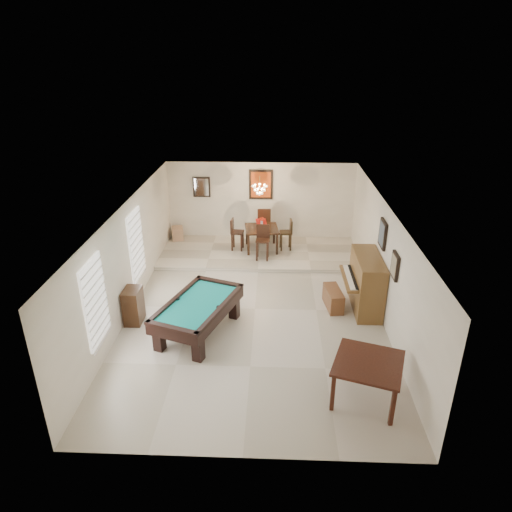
# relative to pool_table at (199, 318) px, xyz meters

# --- Properties ---
(ground_plane) EXTENTS (6.00, 9.00, 0.02)m
(ground_plane) POSITION_rel_pool_table_xyz_m (1.21, 1.08, -0.38)
(ground_plane) COLOR beige
(wall_back) EXTENTS (6.00, 0.04, 2.60)m
(wall_back) POSITION_rel_pool_table_xyz_m (1.21, 5.58, 0.93)
(wall_back) COLOR silver
(wall_back) RESTS_ON ground_plane
(wall_front) EXTENTS (6.00, 0.04, 2.60)m
(wall_front) POSITION_rel_pool_table_xyz_m (1.21, -3.42, 0.93)
(wall_front) COLOR silver
(wall_front) RESTS_ON ground_plane
(wall_left) EXTENTS (0.04, 9.00, 2.60)m
(wall_left) POSITION_rel_pool_table_xyz_m (-1.79, 1.08, 0.93)
(wall_left) COLOR silver
(wall_left) RESTS_ON ground_plane
(wall_right) EXTENTS (0.04, 9.00, 2.60)m
(wall_right) POSITION_rel_pool_table_xyz_m (4.21, 1.08, 0.93)
(wall_right) COLOR silver
(wall_right) RESTS_ON ground_plane
(ceiling) EXTENTS (6.00, 9.00, 0.04)m
(ceiling) POSITION_rel_pool_table_xyz_m (1.21, 1.08, 2.23)
(ceiling) COLOR white
(ceiling) RESTS_ON wall_back
(dining_step) EXTENTS (6.00, 2.50, 0.12)m
(dining_step) POSITION_rel_pool_table_xyz_m (1.21, 4.33, -0.31)
(dining_step) COLOR beige
(dining_step) RESTS_ON ground_plane
(window_left_front) EXTENTS (0.06, 1.00, 1.70)m
(window_left_front) POSITION_rel_pool_table_xyz_m (-1.76, -1.12, 1.03)
(window_left_front) COLOR white
(window_left_front) RESTS_ON wall_left
(window_left_rear) EXTENTS (0.06, 1.00, 1.70)m
(window_left_rear) POSITION_rel_pool_table_xyz_m (-1.76, 1.68, 1.03)
(window_left_rear) COLOR white
(window_left_rear) RESTS_ON wall_left
(pool_table) EXTENTS (1.89, 2.51, 0.74)m
(pool_table) POSITION_rel_pool_table_xyz_m (0.00, 0.00, 0.00)
(pool_table) COLOR black
(pool_table) RESTS_ON ground_plane
(square_table) EXTENTS (1.47, 1.47, 0.80)m
(square_table) POSITION_rel_pool_table_xyz_m (3.34, -1.99, 0.03)
(square_table) COLOR black
(square_table) RESTS_ON ground_plane
(upright_piano) EXTENTS (0.91, 1.63, 1.36)m
(upright_piano) POSITION_rel_pool_table_xyz_m (3.73, 1.26, 0.31)
(upright_piano) COLOR brown
(upright_piano) RESTS_ON ground_plane
(piano_bench) EXTENTS (0.45, 0.90, 0.48)m
(piano_bench) POSITION_rel_pool_table_xyz_m (3.12, 1.24, -0.13)
(piano_bench) COLOR brown
(piano_bench) RESTS_ON ground_plane
(apothecary_chest) EXTENTS (0.37, 0.56, 0.84)m
(apothecary_chest) POSITION_rel_pool_table_xyz_m (-1.57, 0.39, 0.05)
(apothecary_chest) COLOR black
(apothecary_chest) RESTS_ON ground_plane
(dining_table) EXTENTS (1.10, 1.10, 0.82)m
(dining_table) POSITION_rel_pool_table_xyz_m (1.27, 4.50, 0.16)
(dining_table) COLOR black
(dining_table) RESTS_ON dining_step
(flower_vase) EXTENTS (0.16, 0.16, 0.22)m
(flower_vase) POSITION_rel_pool_table_xyz_m (1.27, 4.50, 0.68)
(flower_vase) COLOR red
(flower_vase) RESTS_ON dining_table
(dining_chair_south) EXTENTS (0.40, 0.40, 1.03)m
(dining_chair_south) POSITION_rel_pool_table_xyz_m (1.31, 3.76, 0.26)
(dining_chair_south) COLOR black
(dining_chair_south) RESTS_ON dining_step
(dining_chair_north) EXTENTS (0.44, 0.44, 1.12)m
(dining_chair_north) POSITION_rel_pool_table_xyz_m (1.32, 5.26, 0.31)
(dining_chair_north) COLOR black
(dining_chair_north) RESTS_ON dining_step
(dining_chair_west) EXTENTS (0.40, 0.40, 0.98)m
(dining_chair_west) POSITION_rel_pool_table_xyz_m (0.52, 4.45, 0.24)
(dining_chair_west) COLOR black
(dining_chair_west) RESTS_ON dining_step
(dining_chair_east) EXTENTS (0.39, 0.39, 0.96)m
(dining_chair_east) POSITION_rel_pool_table_xyz_m (2.01, 4.53, 0.23)
(dining_chair_east) COLOR black
(dining_chair_east) RESTS_ON dining_step
(corner_bench) EXTENTS (0.46, 0.52, 0.40)m
(corner_bench) POSITION_rel_pool_table_xyz_m (-1.51, 5.22, -0.05)
(corner_bench) COLOR tan
(corner_bench) RESTS_ON dining_step
(chandelier) EXTENTS (0.44, 0.44, 0.60)m
(chandelier) POSITION_rel_pool_table_xyz_m (1.21, 4.28, 1.83)
(chandelier) COLOR #FFE5B2
(chandelier) RESTS_ON ceiling
(back_painting) EXTENTS (0.75, 0.06, 0.95)m
(back_painting) POSITION_rel_pool_table_xyz_m (1.21, 5.54, 1.53)
(back_painting) COLOR #D84C14
(back_painting) RESTS_ON wall_back
(back_mirror) EXTENTS (0.55, 0.06, 0.65)m
(back_mirror) POSITION_rel_pool_table_xyz_m (-0.69, 5.54, 1.43)
(back_mirror) COLOR white
(back_mirror) RESTS_ON wall_back
(right_picture_upper) EXTENTS (0.06, 0.55, 0.65)m
(right_picture_upper) POSITION_rel_pool_table_xyz_m (4.17, 1.38, 1.53)
(right_picture_upper) COLOR slate
(right_picture_upper) RESTS_ON wall_right
(right_picture_lower) EXTENTS (0.06, 0.45, 0.55)m
(right_picture_lower) POSITION_rel_pool_table_xyz_m (4.17, 0.08, 1.33)
(right_picture_lower) COLOR gray
(right_picture_lower) RESTS_ON wall_right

